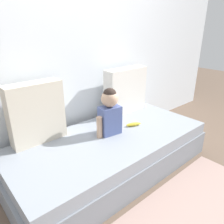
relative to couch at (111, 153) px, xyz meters
name	(u,v)px	position (x,y,z in m)	size (l,w,h in m)	color
ground_plane	(111,168)	(0.00, 0.00, -0.19)	(12.00, 12.00, 0.00)	brown
back_wall	(72,37)	(0.00, 0.60, 1.08)	(5.23, 0.10, 2.54)	silver
couch	(111,153)	(0.00, 0.00, 0.00)	(2.03, 0.95, 0.38)	gray
throw_pillow_left	(36,113)	(-0.56, 0.37, 0.47)	(0.49, 0.16, 0.56)	beige
throw_pillow_right	(126,91)	(0.56, 0.37, 0.46)	(0.56, 0.16, 0.54)	silver
toddler	(110,111)	(0.03, 0.05, 0.43)	(0.32, 0.17, 0.47)	#4C5B93
banana	(134,124)	(0.33, 0.01, 0.21)	(0.17, 0.04, 0.04)	yellow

